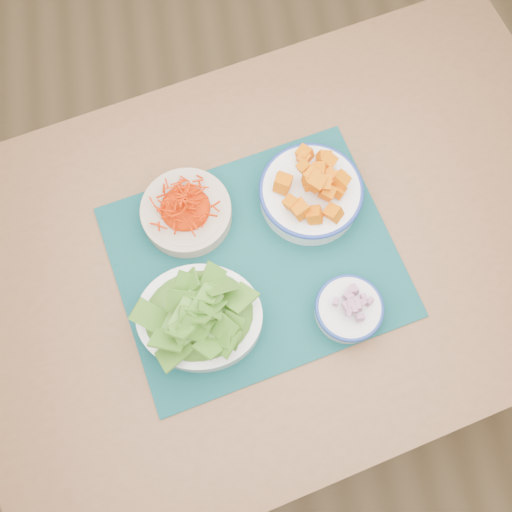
{
  "coord_description": "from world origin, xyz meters",
  "views": [
    {
      "loc": [
        0.07,
        -0.56,
        1.8
      ],
      "look_at": [
        0.12,
        -0.23,
        0.78
      ],
      "focal_mm": 40.0,
      "sensor_mm": 36.0,
      "label": 1
    }
  ],
  "objects_px": {
    "placemat": "(256,261)",
    "squash_bowl": "(311,190)",
    "onion_bowl": "(349,308)",
    "table": "(289,258)",
    "lettuce_bowl": "(199,315)",
    "carrot_bowl": "(186,210)"
  },
  "relations": [
    {
      "from": "placemat",
      "to": "table",
      "type": "bearing_deg",
      "value": 6.45
    },
    {
      "from": "onion_bowl",
      "to": "placemat",
      "type": "bearing_deg",
      "value": 140.57
    },
    {
      "from": "squash_bowl",
      "to": "placemat",
      "type": "bearing_deg",
      "value": -138.3
    },
    {
      "from": "placemat",
      "to": "onion_bowl",
      "type": "distance_m",
      "value": 0.2
    },
    {
      "from": "lettuce_bowl",
      "to": "onion_bowl",
      "type": "height_order",
      "value": "lettuce_bowl"
    },
    {
      "from": "lettuce_bowl",
      "to": "onion_bowl",
      "type": "relative_size",
      "value": 1.66
    },
    {
      "from": "table",
      "to": "lettuce_bowl",
      "type": "bearing_deg",
      "value": -159.85
    },
    {
      "from": "carrot_bowl",
      "to": "onion_bowl",
      "type": "height_order",
      "value": "carrot_bowl"
    },
    {
      "from": "squash_bowl",
      "to": "onion_bowl",
      "type": "distance_m",
      "value": 0.24
    },
    {
      "from": "table",
      "to": "lettuce_bowl",
      "type": "distance_m",
      "value": 0.27
    },
    {
      "from": "onion_bowl",
      "to": "carrot_bowl",
      "type": "bearing_deg",
      "value": 139.02
    },
    {
      "from": "table",
      "to": "carrot_bowl",
      "type": "xyz_separation_m",
      "value": [
        -0.19,
        0.09,
        0.13
      ]
    },
    {
      "from": "carrot_bowl",
      "to": "onion_bowl",
      "type": "xyz_separation_m",
      "value": [
        0.27,
        -0.24,
        -0.0
      ]
    },
    {
      "from": "placemat",
      "to": "squash_bowl",
      "type": "relative_size",
      "value": 2.15
    },
    {
      "from": "lettuce_bowl",
      "to": "onion_bowl",
      "type": "bearing_deg",
      "value": 4.12
    },
    {
      "from": "placemat",
      "to": "squash_bowl",
      "type": "xyz_separation_m",
      "value": [
        0.12,
        0.11,
        0.05
      ]
    },
    {
      "from": "onion_bowl",
      "to": "table",
      "type": "bearing_deg",
      "value": 117.28
    },
    {
      "from": "placemat",
      "to": "carrot_bowl",
      "type": "height_order",
      "value": "carrot_bowl"
    },
    {
      "from": "squash_bowl",
      "to": "lettuce_bowl",
      "type": "distance_m",
      "value": 0.32
    },
    {
      "from": "table",
      "to": "lettuce_bowl",
      "type": "height_order",
      "value": "lettuce_bowl"
    },
    {
      "from": "squash_bowl",
      "to": "lettuce_bowl",
      "type": "xyz_separation_m",
      "value": [
        -0.24,
        -0.21,
        0.0
      ]
    },
    {
      "from": "table",
      "to": "carrot_bowl",
      "type": "distance_m",
      "value": 0.25
    }
  ]
}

